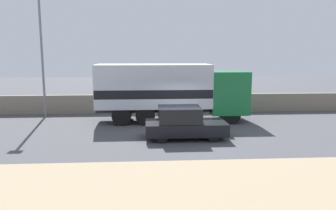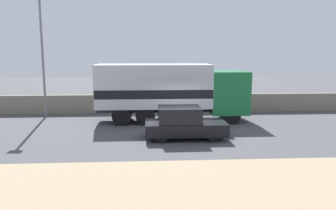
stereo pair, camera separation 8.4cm
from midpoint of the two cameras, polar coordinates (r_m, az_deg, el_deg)
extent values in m
plane|color=#47474C|center=(16.40, 2.42, -5.11)|extent=(80.00, 80.00, 0.00)
cube|color=#9E896B|center=(9.96, 6.80, -14.62)|extent=(60.00, 5.43, 0.04)
cube|color=gray|center=(22.28, 0.73, 0.30)|extent=(60.00, 0.35, 1.24)
cylinder|color=slate|center=(21.93, -21.20, 8.33)|extent=(0.14, 0.14, 7.93)
cube|color=#196B38|center=(19.72, 10.18, 2.24)|extent=(2.16, 2.32, 2.46)
cube|color=black|center=(19.95, 13.18, 3.64)|extent=(0.06, 1.97, 1.08)
cube|color=#2D2D33|center=(19.28, -2.63, -0.62)|extent=(6.59, 1.30, 0.25)
cube|color=silver|center=(19.10, -2.66, 3.40)|extent=(6.59, 2.37, 2.46)
cube|color=black|center=(19.14, -2.65, 2.25)|extent=(6.56, 2.39, 0.49)
cylinder|color=black|center=(20.83, 9.44, -0.65)|extent=(1.08, 0.28, 1.08)
cylinder|color=black|center=(18.95, 10.79, -1.66)|extent=(1.08, 0.28, 1.08)
cylinder|color=black|center=(20.34, -7.80, -0.85)|extent=(1.08, 0.28, 1.08)
cylinder|color=black|center=(18.40, -8.22, -1.91)|extent=(1.08, 0.28, 1.08)
cylinder|color=black|center=(20.29, -4.08, -0.81)|extent=(1.08, 0.28, 1.08)
cylinder|color=black|center=(18.34, -4.11, -1.87)|extent=(1.08, 0.28, 1.08)
cube|color=black|center=(15.58, 2.96, -3.96)|extent=(3.80, 1.82, 0.58)
cube|color=black|center=(15.42, 1.85, -1.64)|extent=(1.98, 1.68, 0.71)
cylinder|color=black|center=(16.57, 6.69, -3.98)|extent=(0.58, 0.20, 0.58)
cylinder|color=black|center=(15.05, 7.78, -5.33)|extent=(0.58, 0.20, 0.58)
cylinder|color=black|center=(16.31, -1.50, -4.13)|extent=(0.58, 0.20, 0.58)
cylinder|color=black|center=(14.77, -1.26, -5.53)|extent=(0.58, 0.20, 0.58)
camera|label=1|loc=(0.04, -90.14, -0.02)|focal=35.00mm
camera|label=2|loc=(0.04, 89.86, 0.02)|focal=35.00mm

